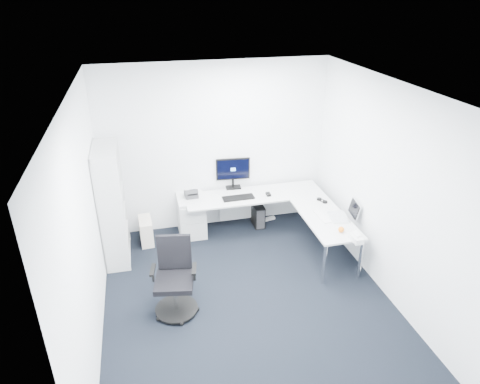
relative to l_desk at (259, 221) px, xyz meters
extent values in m
plane|color=black|center=(-0.55, -1.40, -0.32)|extent=(4.20, 4.20, 0.00)
plane|color=white|center=(-0.55, -1.40, 2.38)|extent=(4.20, 4.20, 0.00)
cube|color=white|center=(-0.55, 0.70, 1.03)|extent=(3.60, 0.02, 2.70)
cube|color=white|center=(-0.55, -3.50, 1.03)|extent=(3.60, 0.02, 2.70)
cube|color=white|center=(-2.35, -1.40, 1.03)|extent=(0.02, 4.20, 2.70)
cube|color=white|center=(1.25, -1.40, 1.03)|extent=(0.02, 4.20, 2.70)
cube|color=silver|center=(-1.02, 0.44, 0.00)|extent=(0.42, 0.52, 0.64)
cube|color=black|center=(0.10, 0.46, -0.14)|extent=(0.17, 0.38, 0.37)
cube|color=beige|center=(-1.75, 0.34, -0.12)|extent=(0.21, 0.43, 0.40)
cube|color=silver|center=(0.26, 0.53, -0.30)|extent=(0.38, 0.15, 0.04)
cube|color=black|center=(-0.29, 0.23, 0.34)|extent=(0.50, 0.19, 0.02)
cube|color=black|center=(0.20, 0.23, 0.34)|extent=(0.07, 0.11, 0.04)
cube|color=silver|center=(0.76, -0.63, 0.33)|extent=(0.13, 0.39, 0.01)
sphere|color=orange|center=(0.84, -1.08, 0.37)|extent=(0.08, 0.08, 0.08)
cube|color=silver|center=(0.93, -1.33, 0.36)|extent=(0.12, 0.22, 0.08)
camera|label=1|loc=(-1.67, -5.60, 3.36)|focal=32.00mm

